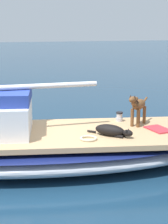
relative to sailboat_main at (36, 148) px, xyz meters
The scene contains 7 objects.
ground_plane 0.34m from the sailboat_main, ahead, with size 120.00×120.00×0.00m, color navy.
sailboat_main is the anchor object (origin of this frame).
dog_black 1.57m from the sailboat_main, 115.59° to the right, with size 0.73×0.74×0.22m.
dog_brown 2.29m from the sailboat_main, 92.23° to the right, with size 0.71×0.74×0.70m.
deck_winch 2.00m from the sailboat_main, 79.78° to the right, with size 0.16×0.16×0.21m.
coiled_rope 1.19m from the sailboat_main, 130.84° to the right, with size 0.32×0.32×0.04m, color beige.
deck_towel 2.51m from the sailboat_main, 102.53° to the right, with size 0.56×0.36×0.03m, color #C6333D.
Camera 1 is at (-6.95, 1.08, 2.72)m, focal length 58.44 mm.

